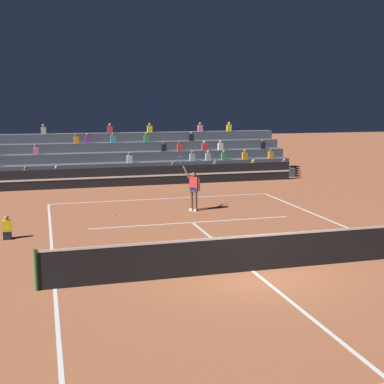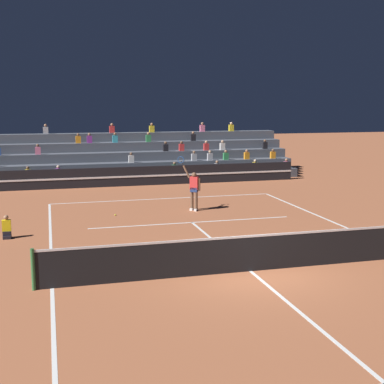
% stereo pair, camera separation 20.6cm
% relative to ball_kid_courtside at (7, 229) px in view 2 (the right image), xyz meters
% --- Properties ---
extents(ground_plane, '(120.00, 120.00, 0.00)m').
position_rel_ball_kid_courtside_xyz_m(ground_plane, '(6.98, -5.71, -0.33)').
color(ground_plane, '#AD603D').
extents(court_lines, '(11.10, 23.90, 0.01)m').
position_rel_ball_kid_courtside_xyz_m(court_lines, '(6.98, -5.71, -0.33)').
color(court_lines, white).
rests_on(court_lines, ground).
extents(tennis_net, '(12.00, 0.10, 1.10)m').
position_rel_ball_kid_courtside_xyz_m(tennis_net, '(6.98, -5.71, 0.21)').
color(tennis_net, '#2D6B38').
rests_on(tennis_net, ground).
extents(sponsor_banner_wall, '(18.00, 0.26, 1.10)m').
position_rel_ball_kid_courtside_xyz_m(sponsor_banner_wall, '(6.98, 10.72, 0.22)').
color(sponsor_banner_wall, black).
rests_on(sponsor_banner_wall, ground).
extents(bleacher_stand, '(19.79, 4.75, 3.38)m').
position_rel_ball_kid_courtside_xyz_m(bleacher_stand, '(6.99, 14.52, 0.68)').
color(bleacher_stand, '#4C515B').
rests_on(bleacher_stand, ground).
extents(ball_kid_courtside, '(0.30, 0.36, 0.84)m').
position_rel_ball_kid_courtside_xyz_m(ball_kid_courtside, '(0.00, 0.00, 0.00)').
color(ball_kid_courtside, black).
rests_on(ball_kid_courtside, ground).
extents(tennis_player, '(0.95, 0.70, 2.45)m').
position_rel_ball_kid_courtside_xyz_m(tennis_player, '(7.68, 3.02, 0.66)').
color(tennis_player, brown).
rests_on(tennis_player, ground).
extents(tennis_ball, '(0.07, 0.07, 0.07)m').
position_rel_ball_kid_courtside_xyz_m(tennis_ball, '(4.17, 2.82, -0.30)').
color(tennis_ball, '#C6DB33').
rests_on(tennis_ball, ground).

